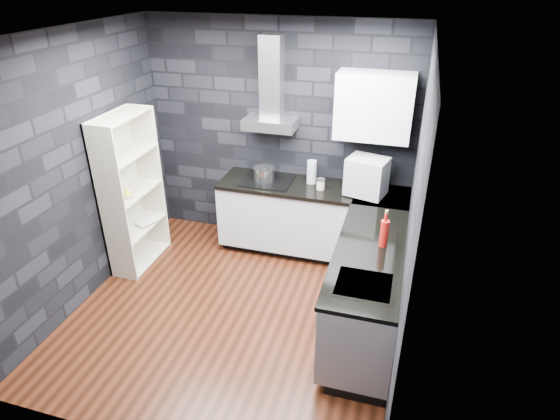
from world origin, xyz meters
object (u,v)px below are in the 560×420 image
at_px(fruit_bowl, 125,194).
at_px(storage_jar, 321,185).
at_px(pot, 264,174).
at_px(utensil_crock, 348,183).
at_px(bookshelf, 132,193).
at_px(glass_vase, 312,172).
at_px(appliance_garage, 367,176).
at_px(red_bottle, 384,233).

bearing_deg(fruit_bowl, storage_jar, 21.73).
height_order(pot, utensil_crock, pot).
xyz_separation_m(pot, bookshelf, (-1.33, -0.73, -0.08)).
bearing_deg(fruit_bowl, utensil_crock, 21.16).
distance_m(pot, glass_vase, 0.56).
xyz_separation_m(utensil_crock, bookshelf, (-2.31, -0.78, -0.07)).
bearing_deg(storage_jar, appliance_garage, -1.25).
distance_m(glass_vase, red_bottle, 1.50).
distance_m(storage_jar, fruit_bowl, 2.17).
xyz_separation_m(glass_vase, appliance_garage, (0.65, -0.15, 0.09)).
height_order(utensil_crock, appliance_garage, appliance_garage).
bearing_deg(glass_vase, storage_jar, -45.72).
height_order(appliance_garage, bookshelf, bookshelf).
height_order(bookshelf, fruit_bowl, bookshelf).
distance_m(glass_vase, fruit_bowl, 2.11).
bearing_deg(appliance_garage, fruit_bowl, -148.52).
bearing_deg(pot, fruit_bowl, -147.62).
bearing_deg(appliance_garage, utensil_crock, 168.77).
bearing_deg(glass_vase, appliance_garage, -13.42).
xyz_separation_m(glass_vase, fruit_bowl, (-1.88, -0.95, -0.10)).
height_order(pot, storage_jar, pot).
relative_size(glass_vase, appliance_garage, 0.65).
xyz_separation_m(appliance_garage, red_bottle, (0.29, -1.01, -0.10)).
bearing_deg(fruit_bowl, red_bottle, -4.49).
height_order(storage_jar, utensil_crock, utensil_crock).
height_order(storage_jar, appliance_garage, appliance_garage).
relative_size(pot, utensil_crock, 1.72).
distance_m(pot, red_bottle, 1.83).
height_order(glass_vase, appliance_garage, appliance_garage).
height_order(utensil_crock, red_bottle, red_bottle).
bearing_deg(utensil_crock, pot, -176.95).
bearing_deg(pot, bookshelf, -151.38).
bearing_deg(bookshelf, red_bottle, 1.10).
relative_size(utensil_crock, bookshelf, 0.08).
xyz_separation_m(utensil_crock, fruit_bowl, (-2.31, -0.90, -0.03)).
height_order(glass_vase, utensil_crock, glass_vase).
bearing_deg(red_bottle, bookshelf, 173.14).
relative_size(pot, appliance_garage, 0.57).
xyz_separation_m(glass_vase, bookshelf, (-1.88, -0.83, -0.14)).
bearing_deg(bookshelf, pot, 36.58).
xyz_separation_m(utensil_crock, red_bottle, (0.50, -1.12, 0.06)).
bearing_deg(pot, storage_jar, -3.16).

